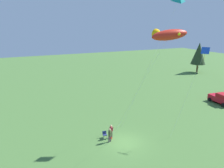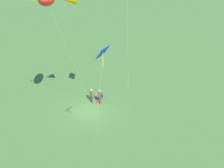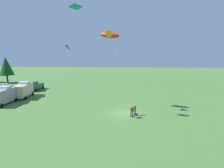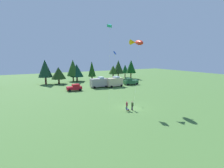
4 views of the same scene
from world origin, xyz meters
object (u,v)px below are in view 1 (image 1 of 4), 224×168
object	(u,v)px
folding_chair	(105,134)
kite_diamond_blue	(204,54)
person_spectator	(111,130)
kite_large_fish	(167,35)
person_kite_flyer	(110,134)
car_red_sedan	(221,98)
backpack_on_grass	(111,138)

from	to	relation	value
folding_chair	kite_diamond_blue	distance (m)	15.20
person_spectator	kite_large_fish	bearing A→B (deg)	50.87
folding_chair	person_kite_flyer	bearing A→B (deg)	15.40
car_red_sedan	kite_large_fish	bearing A→B (deg)	-64.98
person_spectator	person_kite_flyer	bearing A→B (deg)	-19.21
kite_diamond_blue	kite_large_fish	bearing A→B (deg)	-77.53
backpack_on_grass	kite_large_fish	xyz separation A→B (m)	(4.65, 3.81, 12.44)
person_spectator	kite_diamond_blue	bearing A→B (deg)	85.93
backpack_on_grass	person_spectator	bearing A→B (deg)	144.34
backpack_on_grass	kite_diamond_blue	bearing A→B (deg)	73.25
folding_chair	backpack_on_grass	distance (m)	0.90
car_red_sedan	kite_diamond_blue	world-z (taller)	kite_diamond_blue
kite_large_fish	car_red_sedan	bearing A→B (deg)	112.60
person_kite_flyer	kite_large_fish	xyz separation A→B (m)	(4.06, 4.18, 11.53)
backpack_on_grass	kite_diamond_blue	size ratio (longest dim) A/B	0.03
person_spectator	kite_large_fish	xyz separation A→B (m)	(4.87, 3.65, 11.53)
person_spectator	kite_diamond_blue	size ratio (longest dim) A/B	0.16
person_kite_flyer	kite_large_fish	bearing A→B (deg)	29.53
person_spectator	folding_chair	bearing A→B (deg)	-106.75
person_spectator	car_red_sedan	xyz separation A→B (m)	(-2.98, 22.52, -0.07)
folding_chair	kite_large_fish	size ratio (longest dim) A/B	0.06
person_kite_flyer	backpack_on_grass	xyz separation A→B (m)	(-0.59, 0.37, -0.91)
folding_chair	person_spectator	bearing A→B (deg)	67.60
folding_chair	person_spectator	size ratio (longest dim) A/B	0.47
person_kite_flyer	car_red_sedan	world-z (taller)	car_red_sedan
person_kite_flyer	backpack_on_grass	bearing A→B (deg)	131.41
backpack_on_grass	kite_large_fish	distance (m)	13.82
person_spectator	kite_diamond_blue	world-z (taller)	kite_diamond_blue
car_red_sedan	kite_diamond_blue	xyz separation A→B (m)	(6.37, -12.16, 9.26)
folding_chair	car_red_sedan	size ratio (longest dim) A/B	0.19
folding_chair	backpack_on_grass	size ratio (longest dim) A/B	2.56
person_spectator	backpack_on_grass	world-z (taller)	person_spectator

